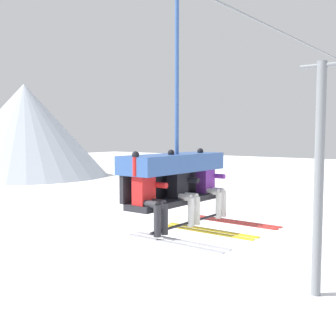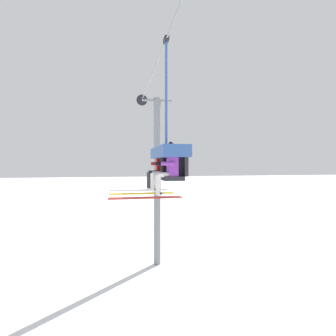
% 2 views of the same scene
% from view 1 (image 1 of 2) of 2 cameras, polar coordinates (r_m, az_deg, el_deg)
% --- Properties ---
extents(mountain_peak_central, '(23.74, 23.74, 13.33)m').
position_cam_1_polar(mountain_peak_central, '(64.66, -18.79, 4.85)').
color(mountain_peak_central, silver).
rests_on(mountain_peak_central, ground_plane).
extents(lift_tower_far, '(0.36, 1.88, 8.91)m').
position_cam_1_polar(lift_tower_far, '(16.65, 19.82, -0.81)').
color(lift_tower_far, slate).
rests_on(lift_tower_far, ground_plane).
extents(lift_cable, '(18.75, 0.05, 0.05)m').
position_cam_1_polar(lift_cable, '(8.92, 7.93, 20.94)').
color(lift_cable, slate).
extents(chairlift_chair, '(2.20, 0.74, 4.07)m').
position_cam_1_polar(chairlift_chair, '(7.25, 0.73, -0.10)').
color(chairlift_chair, '#232328').
extents(skier_red, '(0.48, 1.70, 1.34)m').
position_cam_1_polar(skier_red, '(6.46, -2.51, -3.47)').
color(skier_red, red).
extents(skier_black, '(0.48, 1.70, 1.34)m').
position_cam_1_polar(skier_black, '(7.16, 2.08, -2.68)').
color(skier_black, black).
extents(skier_purple, '(0.48, 1.70, 1.34)m').
position_cam_1_polar(skier_purple, '(7.89, 5.83, -2.02)').
color(skier_purple, purple).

